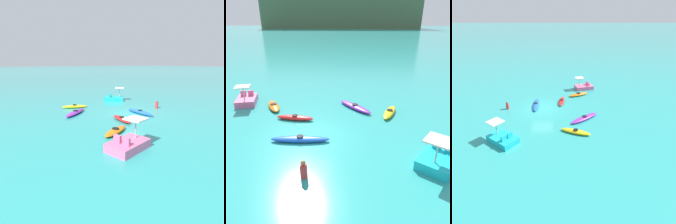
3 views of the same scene
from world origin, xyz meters
The scene contains 9 objects.
ground_plane centered at (0.00, 0.00, 0.00)m, with size 600.00×600.00×0.00m, color teal.
kayak_red centered at (-1.46, 2.28, 0.16)m, with size 2.68×0.92×0.37m.
kayak_orange centered at (-3.65, 4.44, 0.16)m, with size 1.84×2.68×0.37m.
kayak_yellow centered at (5.35, 3.48, 0.16)m, with size 1.65×2.74×0.37m.
kayak_blue centered at (-0.52, -0.64, 0.16)m, with size 3.39×0.71×0.37m.
kayak_purple centered at (2.82, 4.52, 0.16)m, with size 2.73×3.14×0.37m.
pedal_boat_pink centered at (-6.23, 5.41, 0.34)m, with size 2.03×2.69×1.68m.
pedal_boat_cyan centered at (6.56, -2.53, 0.34)m, with size 2.65×2.82×1.68m.
person_near_shore centered at (0.24, -3.68, 0.39)m, with size 0.43×0.43×0.88m.
Camera 3 is at (19.92, 2.21, 9.25)m, focal length 31.39 mm.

